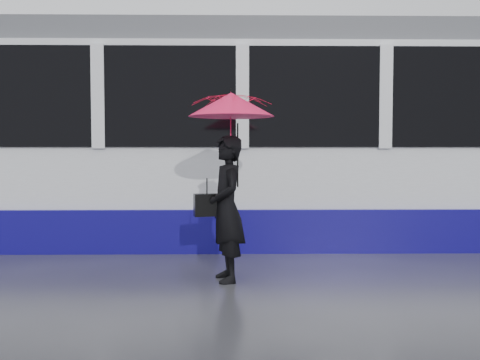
{
  "coord_description": "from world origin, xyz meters",
  "views": [
    {
      "loc": [
        -0.51,
        -6.2,
        1.43
      ],
      "look_at": [
        -0.41,
        0.09,
        1.1
      ],
      "focal_mm": 40.0,
      "sensor_mm": 36.0,
      "label": 1
    }
  ],
  "objects": [
    {
      "name": "ground",
      "position": [
        0.0,
        0.0,
        0.0
      ],
      "size": [
        90.0,
        90.0,
        0.0
      ],
      "primitive_type": "plane",
      "color": "#2F2F34",
      "rests_on": "ground"
    },
    {
      "name": "rails",
      "position": [
        0.0,
        2.5,
        0.01
      ],
      "size": [
        34.0,
        1.51,
        0.02
      ],
      "color": "#3F3D38",
      "rests_on": "ground"
    },
    {
      "name": "tram",
      "position": [
        0.15,
        2.5,
        1.64
      ],
      "size": [
        26.0,
        2.56,
        3.35
      ],
      "color": "white",
      "rests_on": "ground"
    },
    {
      "name": "woman",
      "position": [
        -0.56,
        -0.32,
        0.81
      ],
      "size": [
        0.51,
        0.66,
        1.61
      ],
      "primitive_type": "imported",
      "rotation": [
        0.0,
        0.0,
        -1.34
      ],
      "color": "black",
      "rests_on": "ground"
    },
    {
      "name": "umbrella",
      "position": [
        -0.51,
        -0.32,
        1.77
      ],
      "size": [
        1.14,
        1.14,
        1.09
      ],
      "rotation": [
        0.0,
        0.0,
        0.23
      ],
      "color": "#DF1254",
      "rests_on": "ground"
    },
    {
      "name": "handbag",
      "position": [
        -0.78,
        -0.3,
        0.84
      ],
      "size": [
        0.31,
        0.19,
        0.43
      ],
      "rotation": [
        0.0,
        0.0,
        0.23
      ],
      "color": "black",
      "rests_on": "ground"
    }
  ]
}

